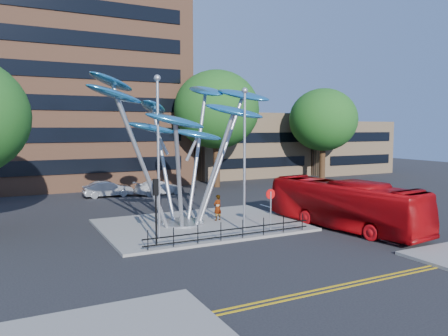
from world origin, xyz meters
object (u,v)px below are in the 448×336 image
leaf_sculpture (179,116)px  street_lamp_right (245,147)px  traffic_light_island (156,197)px  red_bus (344,204)px  parked_car_mid (108,189)px  tree_far (323,120)px  street_lamp_left (158,143)px  parked_car_right (159,188)px  pedestrian (218,208)px  no_entry_sign_island (271,202)px  tree_right (217,110)px

leaf_sculpture → street_lamp_right: (2.57, -3.68, -1.78)m
street_lamp_right → traffic_light_island: size_ratio=2.42×
red_bus → street_lamp_right: bearing=157.5°
parked_car_mid → tree_far: bearing=-87.0°
street_lamp_left → parked_car_right: street_lamp_left is taller
tree_far → pedestrian: (-21.56, -15.59, -6.11)m
leaf_sculpture → street_lamp_left: bearing=-127.4°
pedestrian → no_entry_sign_island: bearing=95.6°
pedestrian → street_lamp_right: bearing=74.8°
parked_car_right → red_bus: bearing=-169.3°
traffic_light_island → pedestrian: traffic_light_island is taller
no_entry_sign_island → parked_car_mid: no_entry_sign_island is taller
street_lamp_left → traffic_light_island: 2.96m
pedestrian → tree_right: bearing=-132.0°
tree_far → tree_right: bearing=-180.0°
leaf_sculpture → no_entry_sign_island: size_ratio=5.19×
pedestrian → tree_far: bearing=-160.3°
parked_car_mid → parked_car_right: (4.50, -0.71, -0.06)m
leaf_sculpture → no_entry_sign_island: (4.07, -4.16, -5.06)m
tree_far → no_entry_sign_island: bearing=-135.7°
tree_right → parked_car_right: (-7.10, -2.25, -7.39)m
leaf_sculpture → street_lamp_left: leaf_sculpture is taller
street_lamp_left → tree_far: bearing=34.9°
tree_right → tree_far: size_ratio=1.12×
red_bus → street_lamp_left: bearing=161.5°
tree_far → red_bus: size_ratio=1.01×
street_lamp_right → traffic_light_island: (-5.50, -0.50, -2.48)m
street_lamp_left → parked_car_right: bearing=71.6°
tree_far → traffic_light_island: 33.61m
tree_far → parked_car_mid: bearing=-176.6°
street_lamp_left → tree_right: bearing=56.0°
tree_right → leaf_sculpture: (-10.07, -15.32, -1.16)m
street_lamp_right → no_entry_sign_island: (1.50, -0.48, -3.28)m
street_lamp_left → pedestrian: street_lamp_left is taller
leaf_sculpture → parked_car_mid: 15.17m
parked_car_right → traffic_light_island: bearing=154.5°
pedestrian → parked_car_mid: size_ratio=0.39×
tree_far → pedestrian: 27.30m
tree_right → pedestrian: (-7.56, -15.59, -7.04)m
leaf_sculpture → red_bus: (8.67, -5.30, -5.38)m
tree_right → street_lamp_right: size_ratio=1.46×
no_entry_sign_island → pedestrian: size_ratio=1.45×
street_lamp_right → no_entry_sign_island: bearing=-17.9°
tree_right → parked_car_right: tree_right is taller
red_bus → pedestrian: (-6.16, 5.03, -0.50)m
traffic_light_island → parked_car_right: traffic_light_island is taller
street_lamp_left → pedestrian: (4.94, 2.91, -4.36)m
leaf_sculpture → parked_car_right: leaf_sculpture is taller
parked_car_mid → parked_car_right: bearing=-99.4°
street_lamp_left → parked_car_mid: 17.61m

